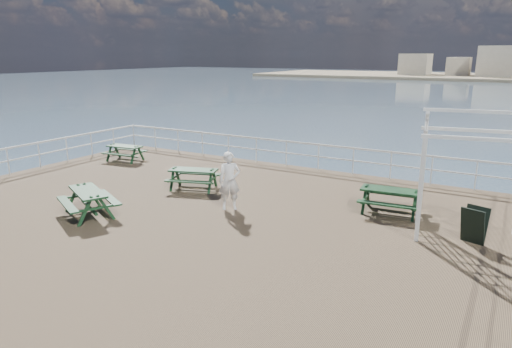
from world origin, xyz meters
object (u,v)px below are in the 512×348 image
at_px(picnic_table_a, 125,150).
at_px(picnic_table_c, 390,196).
at_px(trellis_arbor, 473,183).
at_px(picnic_table_b, 193,175).
at_px(person, 229,181).
at_px(picnic_table_d, 88,197).

xyz_separation_m(picnic_table_a, picnic_table_c, (12.05, -1.10, 0.04)).
bearing_deg(trellis_arbor, picnic_table_a, 161.62).
xyz_separation_m(picnic_table_a, trellis_arbor, (14.27, -2.02, 0.98)).
distance_m(picnic_table_b, person, 2.62).
distance_m(picnic_table_d, person, 4.18).
relative_size(picnic_table_a, picnic_table_b, 0.86).
height_order(picnic_table_d, person, person).
distance_m(picnic_table_d, trellis_arbor, 10.60).
relative_size(picnic_table_c, person, 1.03).
bearing_deg(picnic_table_b, picnic_table_d, -123.60).
height_order(picnic_table_b, picnic_table_d, picnic_table_d).
bearing_deg(person, picnic_table_a, 119.29).
bearing_deg(picnic_table_c, picnic_table_a, 169.31).
xyz_separation_m(picnic_table_c, picnic_table_d, (-7.65, -4.66, 0.02)).
bearing_deg(picnic_table_d, picnic_table_a, 153.46).
distance_m(picnic_table_c, picnic_table_d, 8.96).
xyz_separation_m(picnic_table_b, picnic_table_c, (6.67, 0.91, 0.02)).
relative_size(picnic_table_a, picnic_table_d, 0.77).
height_order(picnic_table_b, trellis_arbor, trellis_arbor).
xyz_separation_m(picnic_table_c, trellis_arbor, (2.22, -0.92, 0.94)).
bearing_deg(picnic_table_a, trellis_arbor, -14.79).
bearing_deg(picnic_table_d, trellis_arbor, 46.82).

